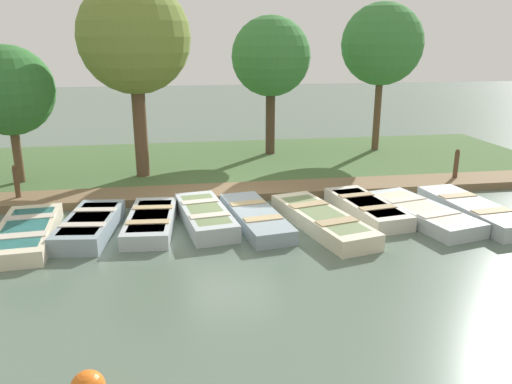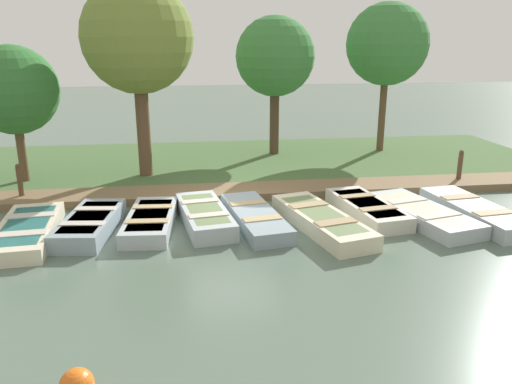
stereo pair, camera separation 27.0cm
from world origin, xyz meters
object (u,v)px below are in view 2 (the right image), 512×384
park_tree_far_left (13,90)px  park_tree_left (138,39)px  rowboat_2 (151,220)px  park_tree_center (275,57)px  rowboat_4 (255,217)px  rowboat_6 (367,209)px  rowboat_8 (475,211)px  rowboat_0 (27,231)px  rowboat_5 (321,220)px  rowboat_3 (205,215)px  mooring_post_near (20,183)px  mooring_post_far (460,168)px  park_tree_right (387,45)px  rowboat_7 (422,214)px  rowboat_1 (90,224)px

park_tree_far_left → park_tree_left: (-0.18, 3.71, 1.48)m
rowboat_2 → park_tree_center: park_tree_center is taller
rowboat_4 → rowboat_6: size_ratio=1.11×
rowboat_8 → park_tree_center: size_ratio=0.67×
park_tree_far_left → park_tree_center: park_tree_center is taller
rowboat_0 → park_tree_far_left: size_ratio=0.77×
rowboat_2 → rowboat_5: bearing=85.9°
rowboat_3 → park_tree_left: 6.38m
rowboat_6 → rowboat_4: bearing=-94.7°
rowboat_5 → rowboat_0: bearing=-106.0°
rowboat_8 → park_tree_center: 9.34m
rowboat_8 → park_tree_left: park_tree_left is taller
rowboat_4 → mooring_post_near: (-2.51, -6.18, 0.39)m
mooring_post_near → rowboat_0: bearing=18.2°
rowboat_3 → mooring_post_far: bearing=97.6°
rowboat_6 → rowboat_8: size_ratio=0.86×
mooring_post_near → mooring_post_far: (0.00, 12.92, 0.00)m
rowboat_0 → rowboat_5: size_ratio=0.89×
rowboat_3 → rowboat_5: 2.85m
rowboat_0 → park_tree_center: bearing=132.4°
rowboat_5 → park_tree_right: size_ratio=0.64×
rowboat_0 → rowboat_7: 9.46m
park_tree_far_left → rowboat_0: bearing=16.3°
rowboat_7 → mooring_post_far: 3.86m
rowboat_5 → rowboat_6: rowboat_5 is taller
rowboat_2 → park_tree_far_left: size_ratio=0.67×
mooring_post_near → park_tree_right: 13.65m
rowboat_5 → park_tree_left: 8.05m
rowboat_2 → rowboat_6: bearing=95.6°
park_tree_far_left → rowboat_3: bearing=51.6°
rowboat_3 → rowboat_7: (0.54, 5.41, -0.03)m
rowboat_3 → rowboat_7: 5.43m
rowboat_0 → park_tree_center: 10.93m
rowboat_6 → rowboat_5: bearing=-71.3°
rowboat_2 → mooring_post_near: size_ratio=2.52×
rowboat_6 → mooring_post_far: (-2.31, 3.80, 0.38)m
rowboat_6 → rowboat_7: rowboat_6 is taller
rowboat_5 → park_tree_far_left: size_ratio=0.87×
park_tree_right → park_tree_far_left: bearing=-77.4°
park_tree_far_left → park_tree_left: size_ratio=0.69×
rowboat_1 → park_tree_center: 9.94m
mooring_post_far → park_tree_left: (-2.17, -9.68, 3.83)m
rowboat_7 → rowboat_8: size_ratio=0.98×
rowboat_8 → mooring_post_near: (-2.94, -11.73, 0.37)m
park_tree_center → rowboat_2: bearing=-30.5°
park_tree_left → park_tree_center: bearing=119.4°
rowboat_2 → mooring_post_far: bearing=109.1°
rowboat_1 → rowboat_7: (0.32, 8.09, -0.03)m
mooring_post_near → park_tree_left: bearing=123.9°
rowboat_2 → rowboat_4: rowboat_2 is taller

